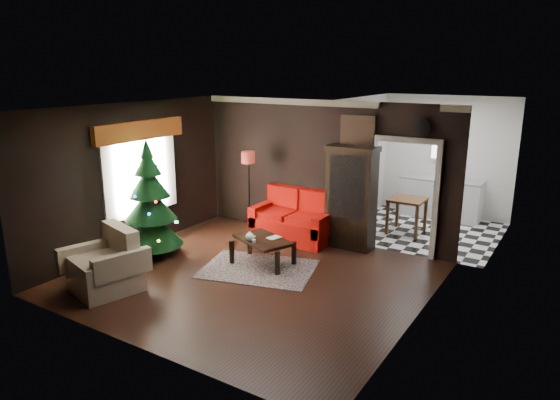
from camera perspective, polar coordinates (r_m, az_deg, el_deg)
The scene contains 26 objects.
floor at distance 8.49m, azimuth -3.27°, elevation -8.86°, with size 5.50×5.50×0.00m, color black.
ceiling at distance 7.79m, azimuth -3.58°, elevation 10.34°, with size 5.50×5.50×0.00m, color white.
wall_back at distance 10.11m, azimuth 4.84°, elevation 3.34°, with size 5.50×5.50×0.00m, color black.
wall_front at distance 6.25m, azimuth -16.86°, elevation -4.57°, with size 5.50×5.50×0.00m, color black.
wall_left at distance 9.84m, azimuth -16.59°, elevation 2.46°, with size 5.50×5.50×0.00m, color black.
wall_right at distance 6.86m, azimuth 15.66°, elevation -2.76°, with size 5.50×5.50×0.00m, color black.
doorway at distance 9.55m, azimuth 13.87°, elevation 0.12°, with size 1.10×0.10×2.10m, color beige, non-canonical shape.
left_window at distance 9.93m, azimuth -15.59°, elevation 2.93°, with size 0.05×1.60×1.40m, color white.
valance at distance 9.75m, azimuth -15.61°, elevation 7.60°, with size 0.12×2.10×0.35m, color #8F4217.
kitchen_floor at distance 11.23m, azimuth 16.00°, elevation -3.41°, with size 3.00×3.00×0.00m, color white.
kitchen_window at distance 12.22m, azimuth 18.52°, elevation 6.06°, with size 0.70×0.06×0.70m, color white.
rug at distance 8.84m, azimuth -2.46°, elevation -7.82°, with size 1.90×1.38×0.01m, color #5A4054.
loveseat at distance 10.14m, azimuth 1.54°, elevation -1.83°, with size 1.70×0.90×1.00m, color maroon, non-canonical shape.
curio_cabinet at distance 9.70m, azimuth 8.09°, elevation 0.01°, with size 0.90×0.45×1.90m, color black, non-canonical shape.
floor_lamp at distance 10.51m, azimuth -3.56°, elevation 0.63°, with size 0.31×0.31×1.82m, color black, non-canonical shape.
christmas_tree at distance 9.45m, azimuth -14.56°, elevation -0.09°, with size 1.13×1.13×2.15m, color black, non-canonical shape.
armchair at distance 8.35m, azimuth -19.35°, elevation -6.72°, with size 0.98×0.98×1.00m, color tan, non-canonical shape.
coffee_table at distance 8.96m, azimuth -1.98°, elevation -5.82°, with size 1.05×0.63×0.47m, color black, non-canonical shape.
teapot at distance 8.76m, azimuth -3.45°, elevation -4.15°, with size 0.17×0.17×0.16m, color white, non-canonical shape.
cup_a at distance 8.98m, azimuth -3.37°, elevation -4.01°, with size 0.06×0.06×0.05m, color white.
cup_b at distance 8.68m, azimuth -3.00°, elevation -4.67°, with size 0.07×0.07×0.06m, color white.
book at distance 8.92m, azimuth -1.06°, elevation -3.51°, with size 0.17×0.02×0.24m, color tan.
wall_clock at distance 9.19m, azimuth 15.78°, elevation 7.87°, with size 0.32×0.32×0.06m, color white.
painting at distance 9.62m, azimuth 8.83°, elevation 7.76°, with size 0.62×0.05×0.52m, color #B27B3B.
kitchen_counter at distance 12.22m, azimuth 17.76°, elevation 0.13°, with size 1.80×0.60×0.90m, color silver.
kitchen_table at distance 10.92m, azimuth 14.18°, elevation -1.74°, with size 0.70×0.70×0.75m, color brown, non-canonical shape.
Camera 1 is at (4.53, -6.31, 3.42)m, focal length 32.18 mm.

